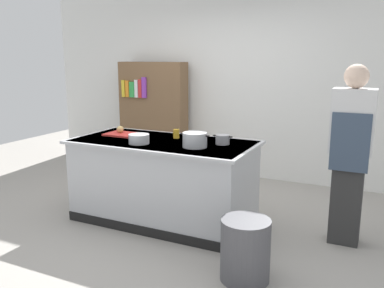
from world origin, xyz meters
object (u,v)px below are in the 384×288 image
at_px(onion, 120,129).
at_px(sauce_pan, 223,139).
at_px(mixing_bowl, 139,139).
at_px(bookshelf, 153,116).
at_px(stock_pot, 195,140).
at_px(trash_bin, 245,250).
at_px(person_chef, 350,151).
at_px(juice_cup, 176,134).

xyz_separation_m(onion, sauce_pan, (1.26, 0.02, -0.01)).
relative_size(mixing_bowl, bookshelf, 0.13).
distance_m(onion, mixing_bowl, 0.58).
bearing_deg(stock_pot, onion, 167.86).
bearing_deg(onion, trash_bin, -26.01).
xyz_separation_m(mixing_bowl, trash_bin, (1.36, -0.56, -0.69)).
bearing_deg(person_chef, juice_cup, 83.23).
relative_size(onion, bookshelf, 0.05).
xyz_separation_m(stock_pot, trash_bin, (0.77, -0.67, -0.72)).
relative_size(sauce_pan, trash_bin, 0.40).
relative_size(sauce_pan, person_chef, 0.12).
relative_size(stock_pot, trash_bin, 0.60).
bearing_deg(mixing_bowl, trash_bin, -22.51).
relative_size(juice_cup, person_chef, 0.06).
xyz_separation_m(mixing_bowl, juice_cup, (0.22, 0.42, 0.00)).
height_order(stock_pot, juice_cup, stock_pot).
bearing_deg(trash_bin, stock_pot, 139.12).
relative_size(stock_pot, sauce_pan, 1.48).
relative_size(juice_cup, bookshelf, 0.06).
bearing_deg(stock_pot, mixing_bowl, -170.30).
distance_m(juice_cup, bookshelf, 2.05).
xyz_separation_m(sauce_pan, mixing_bowl, (-0.79, -0.35, -0.00)).
xyz_separation_m(sauce_pan, trash_bin, (0.57, -0.91, -0.69)).
bearing_deg(stock_pot, bookshelf, 130.50).
bearing_deg(trash_bin, juice_cup, 139.43).
bearing_deg(onion, mixing_bowl, -35.02).
relative_size(juice_cup, trash_bin, 0.19).
xyz_separation_m(person_chef, bookshelf, (-3.06, 1.52, -0.06)).
distance_m(sauce_pan, bookshelf, 2.49).
xyz_separation_m(stock_pot, juice_cup, (-0.38, 0.31, -0.02)).
xyz_separation_m(trash_bin, person_chef, (0.65, 1.08, 0.66)).
distance_m(sauce_pan, juice_cup, 0.58).
bearing_deg(person_chef, stock_pot, 96.29).
distance_m(sauce_pan, trash_bin, 1.28).
bearing_deg(trash_bin, mixing_bowl, 157.49).
relative_size(sauce_pan, bookshelf, 0.12).
relative_size(onion, mixing_bowl, 0.37).
bearing_deg(mixing_bowl, bookshelf, 117.42).
xyz_separation_m(onion, bookshelf, (-0.58, 1.70, -0.11)).
height_order(onion, bookshelf, bookshelf).
bearing_deg(juice_cup, stock_pot, -39.93).
bearing_deg(juice_cup, bookshelf, 128.22).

